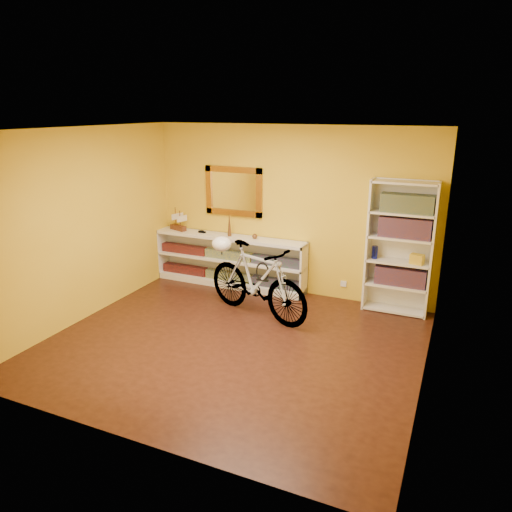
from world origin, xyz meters
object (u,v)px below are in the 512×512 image
at_px(bookcase, 399,248).
at_px(bicycle, 257,281).
at_px(console_unit, 229,261).
at_px(helmet, 222,244).

bearing_deg(bookcase, bicycle, -151.41).
bearing_deg(console_unit, bicycle, -45.96).
relative_size(bicycle, helmet, 6.17).
relative_size(bookcase, helmet, 6.51).
xyz_separation_m(bookcase, helmet, (-2.41, -0.74, -0.02)).
distance_m(bookcase, bicycle, 2.05).
xyz_separation_m(console_unit, bicycle, (0.90, -0.93, 0.10)).
height_order(bicycle, helmet, bicycle).
distance_m(console_unit, helmet, 0.91).
bearing_deg(console_unit, bookcase, 0.54).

